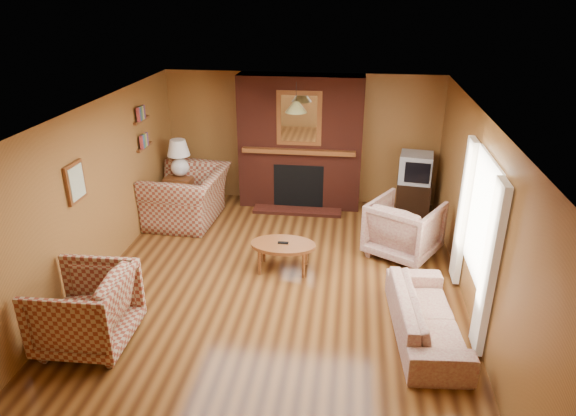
# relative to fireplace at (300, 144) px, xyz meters

# --- Properties ---
(floor) EXTENTS (6.50, 6.50, 0.00)m
(floor) POSITION_rel_fireplace_xyz_m (0.00, -2.98, -1.18)
(floor) COLOR #3F200D
(floor) RESTS_ON ground
(ceiling) EXTENTS (6.50, 6.50, 0.00)m
(ceiling) POSITION_rel_fireplace_xyz_m (0.00, -2.98, 1.22)
(ceiling) COLOR white
(ceiling) RESTS_ON wall_back
(wall_back) EXTENTS (6.50, 0.00, 6.50)m
(wall_back) POSITION_rel_fireplace_xyz_m (0.00, 0.27, 0.02)
(wall_back) COLOR #97622E
(wall_back) RESTS_ON floor
(wall_front) EXTENTS (6.50, 0.00, 6.50)m
(wall_front) POSITION_rel_fireplace_xyz_m (0.00, -6.23, 0.02)
(wall_front) COLOR #97622E
(wall_front) RESTS_ON floor
(wall_left) EXTENTS (0.00, 6.50, 6.50)m
(wall_left) POSITION_rel_fireplace_xyz_m (-2.50, -2.98, 0.02)
(wall_left) COLOR #97622E
(wall_left) RESTS_ON floor
(wall_right) EXTENTS (0.00, 6.50, 6.50)m
(wall_right) POSITION_rel_fireplace_xyz_m (2.50, -2.98, 0.02)
(wall_right) COLOR #97622E
(wall_right) RESTS_ON floor
(fireplace) EXTENTS (2.20, 0.82, 2.40)m
(fireplace) POSITION_rel_fireplace_xyz_m (0.00, 0.00, 0.00)
(fireplace) COLOR #4C1A10
(fireplace) RESTS_ON floor
(window_right) EXTENTS (0.10, 1.85, 2.00)m
(window_right) POSITION_rel_fireplace_xyz_m (2.45, -3.18, -0.06)
(window_right) COLOR silver
(window_right) RESTS_ON wall_right
(bookshelf) EXTENTS (0.09, 0.55, 0.71)m
(bookshelf) POSITION_rel_fireplace_xyz_m (-2.44, -1.08, 0.48)
(bookshelf) COLOR brown
(bookshelf) RESTS_ON wall_left
(botanical_print) EXTENTS (0.05, 0.40, 0.50)m
(botanical_print) POSITION_rel_fireplace_xyz_m (-2.47, -3.28, 0.37)
(botanical_print) COLOR brown
(botanical_print) RESTS_ON wall_left
(pendant_light) EXTENTS (0.36, 0.36, 0.48)m
(pendant_light) POSITION_rel_fireplace_xyz_m (0.00, -0.68, 0.82)
(pendant_light) COLOR black
(pendant_light) RESTS_ON ceiling
(plaid_loveseat) EXTENTS (1.30, 1.46, 0.91)m
(plaid_loveseat) POSITION_rel_fireplace_xyz_m (-1.85, -0.97, -0.73)
(plaid_loveseat) COLOR maroon
(plaid_loveseat) RESTS_ON floor
(plaid_armchair) EXTENTS (1.03, 1.00, 0.92)m
(plaid_armchair) POSITION_rel_fireplace_xyz_m (-1.95, -4.38, -0.72)
(plaid_armchair) COLOR maroon
(plaid_armchair) RESTS_ON floor
(floral_sofa) EXTENTS (0.86, 1.87, 0.53)m
(floral_sofa) POSITION_rel_fireplace_xyz_m (1.90, -3.73, -0.92)
(floral_sofa) COLOR #B4AB8B
(floral_sofa) RESTS_ON floor
(floral_armchair) EXTENTS (1.30, 1.31, 0.88)m
(floral_armchair) POSITION_rel_fireplace_xyz_m (1.78, -1.75, -0.74)
(floral_armchair) COLOR #B4AB8B
(floral_armchair) RESTS_ON floor
(coffee_table) EXTENTS (0.94, 0.58, 0.44)m
(coffee_table) POSITION_rel_fireplace_xyz_m (0.03, -2.43, -0.81)
(coffee_table) COLOR brown
(coffee_table) RESTS_ON floor
(side_table) EXTENTS (0.51, 0.51, 0.66)m
(side_table) POSITION_rel_fireplace_xyz_m (-2.10, -0.53, -0.85)
(side_table) COLOR brown
(side_table) RESTS_ON floor
(table_lamp) EXTENTS (0.41, 0.41, 0.67)m
(table_lamp) POSITION_rel_fireplace_xyz_m (-2.10, -0.53, -0.15)
(table_lamp) COLOR white
(table_lamp) RESTS_ON side_table
(tv_stand) EXTENTS (0.61, 0.57, 0.63)m
(tv_stand) POSITION_rel_fireplace_xyz_m (2.05, -0.18, -0.87)
(tv_stand) COLOR black
(tv_stand) RESTS_ON floor
(crt_tv) EXTENTS (0.61, 0.61, 0.50)m
(crt_tv) POSITION_rel_fireplace_xyz_m (2.05, -0.19, -0.30)
(crt_tv) COLOR #A9ACB1
(crt_tv) RESTS_ON tv_stand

